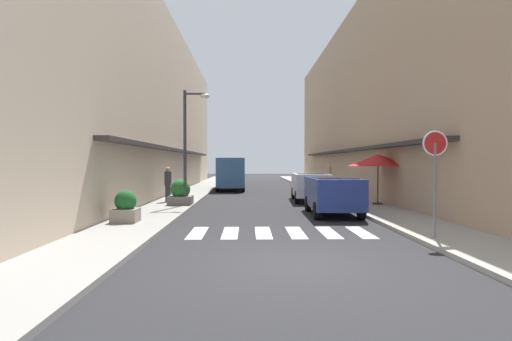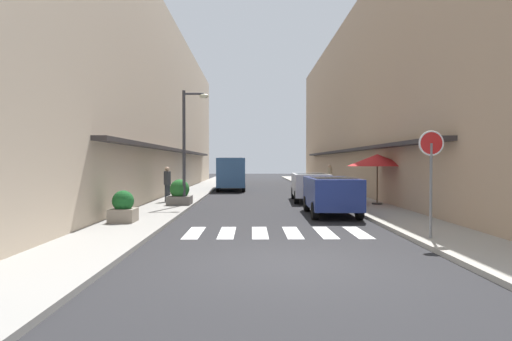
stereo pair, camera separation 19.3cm
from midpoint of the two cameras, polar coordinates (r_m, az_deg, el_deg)
name	(u,v)px [view 2 (the right image)]	position (r m, az deg, el deg)	size (l,w,h in m)	color
ground_plane	(263,195)	(27.29, 1.11, -3.22)	(101.46, 101.46, 0.00)	#232326
sidewalk_left	(191,194)	(27.53, -8.37, -3.07)	(2.23, 64.57, 0.12)	gray
sidewalk_right	(334,194)	(27.80, 10.50, -3.04)	(2.23, 64.57, 0.12)	#9E998E
building_row_left	(138,109)	(29.65, -15.06, 7.84)	(5.50, 43.51, 11.12)	#C6B299
building_row_right	(386,104)	(30.13, 16.88, 8.37)	(5.50, 43.51, 11.80)	tan
crosswalk	(276,233)	(12.69, 3.11, -8.18)	(5.20, 2.20, 0.01)	silver
parked_car_near	(331,192)	(16.98, 10.20, -2.75)	(1.87, 4.06, 1.47)	navy
parked_car_mid	(310,184)	(22.92, 7.37, -1.74)	(1.97, 4.50, 1.47)	silver
delivery_van	(231,171)	(31.63, -3.14, -0.08)	(2.16, 5.47, 2.37)	#33598C
round_street_sign	(431,156)	(11.89, 22.51, 1.82)	(0.65, 0.07, 2.74)	slate
street_lamp	(188,135)	(19.68, -8.63, 4.67)	(1.19, 0.28, 5.15)	#38383D
cafe_umbrella	(377,160)	(20.66, 15.95, 1.30)	(2.75, 2.75, 2.31)	#262626
planter_corner	(123,208)	(14.65, -16.75, -4.70)	(0.81, 0.81, 1.02)	gray
planter_midblock	(180,193)	(20.06, -9.76, -2.99)	(1.06, 1.06, 1.15)	slate
planter_far	(350,189)	(25.12, 12.49, -2.40)	(0.71, 0.71, 0.90)	gray
pedestrian_walking_near	(167,183)	(21.62, -11.35, -1.66)	(0.34, 0.34, 1.71)	#282B33
pedestrian_walking_far	(330,176)	(30.57, 9.84, -0.76)	(0.34, 0.34, 1.80)	#282B33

